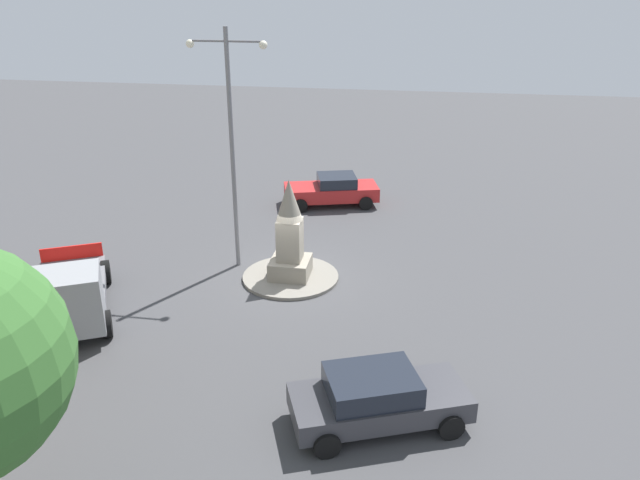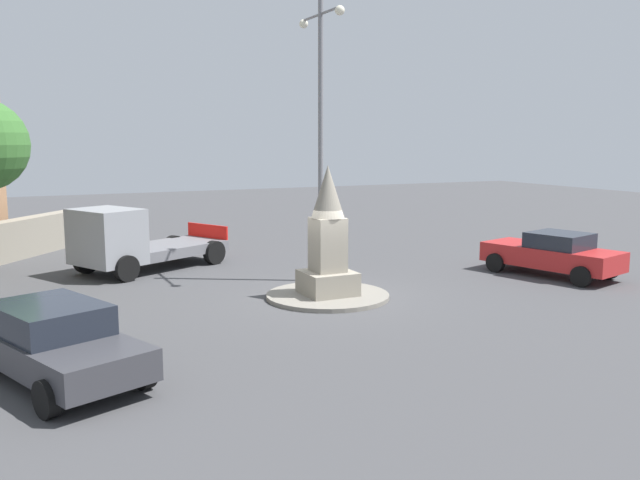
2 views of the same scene
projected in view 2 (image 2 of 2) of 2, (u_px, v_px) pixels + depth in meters
name	position (u px, v px, depth m)	size (l,w,h in m)	color
ground_plane	(328.00, 298.00, 18.95)	(80.00, 80.00, 0.00)	#424244
traffic_island	(328.00, 296.00, 18.94)	(3.46, 3.46, 0.12)	gray
monument	(328.00, 240.00, 18.70)	(1.39, 1.39, 3.61)	gray
streetlamp	(321.00, 117.00, 20.49)	(2.78, 0.28, 8.58)	slate
car_red_approaching	(553.00, 254.00, 21.91)	(4.66, 2.88, 1.44)	#B22323
car_dark_grey_far_side	(54.00, 341.00, 12.39)	(4.63, 3.21, 1.43)	#38383D
truck_grey_parked_left	(130.00, 242.00, 22.39)	(4.30, 5.63, 2.21)	gray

